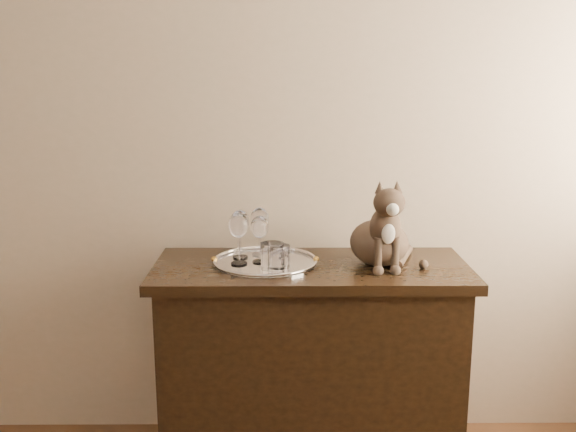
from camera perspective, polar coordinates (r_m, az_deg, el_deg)
name	(u,v)px	position (r m, az deg, el deg)	size (l,w,h in m)	color
wall_back	(163,127)	(2.71, -11.05, 7.81)	(4.00, 0.10, 2.70)	tan
sideboard	(310,368)	(2.60, 2.00, -13.35)	(1.20, 0.50, 0.85)	black
tray	(265,263)	(2.46, -2.03, -4.19)	(0.40, 0.40, 0.01)	silver
wine_glass_a	(240,234)	(2.50, -4.30, -1.61)	(0.07, 0.07, 0.19)	white
wine_glass_b	(260,231)	(2.53, -2.53, -1.38)	(0.07, 0.07, 0.19)	white
wine_glass_c	(239,239)	(2.41, -4.41, -2.03)	(0.07, 0.07, 0.20)	white
wine_glass_d	(260,239)	(2.43, -2.53, -2.07)	(0.07, 0.07, 0.18)	white
tumbler_a	(280,256)	(2.39, -0.71, -3.59)	(0.07, 0.07, 0.08)	silver
tumbler_b	(272,256)	(2.36, -1.41, -3.56)	(0.09, 0.09, 0.10)	silver
cat	(380,221)	(2.44, 8.16, -0.41)	(0.34, 0.32, 0.34)	#4B3D2D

